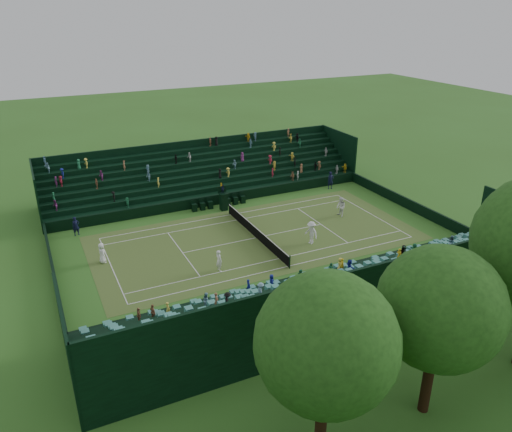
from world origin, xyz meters
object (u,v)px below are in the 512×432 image
object	(u,v)px
player_far_west	(341,207)
player_far_east	(311,233)
player_near_east	(219,261)
tennis_net	(256,232)
umpire_chair	(223,199)
player_near_west	(102,253)

from	to	relation	value
player_far_west	player_far_east	xyz separation A→B (m)	(3.67, -5.40, 0.05)
player_far_west	player_near_east	bearing A→B (deg)	-72.06
tennis_net	umpire_chair	xyz separation A→B (m)	(-6.92, -0.11, 0.56)
player_near_east	player_far_east	size ratio (longest dim) A/B	0.86
player_far_west	tennis_net	bearing A→B (deg)	-85.54
tennis_net	umpire_chair	world-z (taller)	umpire_chair
player_near_west	player_far_west	xyz separation A→B (m)	(0.29, 21.33, 0.12)
player_far_east	player_near_east	bearing A→B (deg)	-99.75
tennis_net	player_far_west	distance (m)	9.05
player_near_east	player_far_east	xyz separation A→B (m)	(-1.01, 8.44, 0.13)
umpire_chair	player_far_west	bearing A→B (deg)	56.21
umpire_chair	player_near_east	bearing A→B (deg)	-23.64
player_near_west	player_near_east	world-z (taller)	player_near_east
player_near_west	player_near_east	bearing A→B (deg)	-131.55
umpire_chair	player_near_east	distance (m)	11.77
player_near_west	player_near_east	xyz separation A→B (m)	(4.96, 7.49, 0.03)
player_far_west	player_far_east	distance (m)	6.53
tennis_net	player_near_west	world-z (taller)	player_near_west
tennis_net	player_near_west	distance (m)	12.37
tennis_net	player_near_west	size ratio (longest dim) A/B	7.27
umpire_chair	player_far_west	size ratio (longest dim) A/B	1.38
umpire_chair	player_far_east	distance (m)	10.46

